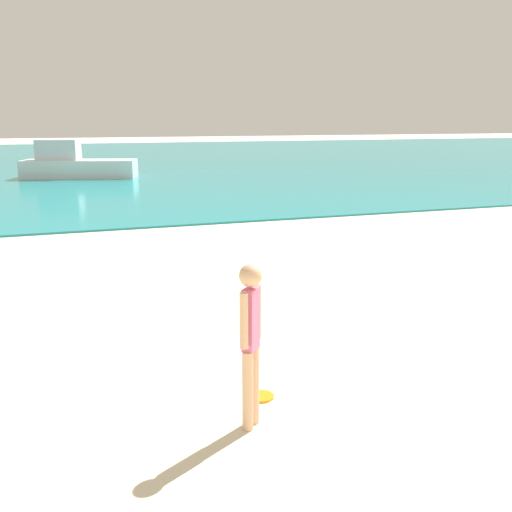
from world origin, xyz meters
TOP-DOWN VIEW (x-y plane):
  - water at (0.00, 45.34)m, footprint 160.00×60.00m
  - person_standing at (-1.46, 3.96)m, footprint 0.30×0.31m
  - frisbee at (-1.15, 4.50)m, footprint 0.28×0.28m
  - boat_far at (-1.87, 30.83)m, footprint 6.03×3.43m

SIDE VIEW (x-z plane):
  - frisbee at x=-1.15m, z-range 0.00..0.03m
  - water at x=0.00m, z-range 0.00..0.06m
  - boat_far at x=-1.87m, z-range -0.24..1.71m
  - person_standing at x=-1.46m, z-range 0.12..1.83m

